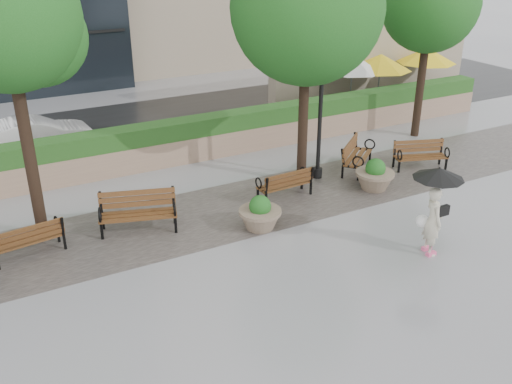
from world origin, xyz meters
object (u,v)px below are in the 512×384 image
bench_1 (139,220)px  planter_left (260,216)px  bench_0 (29,246)px  bench_3 (357,161)px  lamppost (320,124)px  car_right (35,136)px  planter_right (375,177)px  pedestrian (435,202)px  bench_2 (285,189)px  bench_4 (420,161)px

bench_1 → planter_left: (2.69, -1.29, 0.05)m
bench_0 → bench_3: bench_3 is taller
bench_1 → bench_3: size_ratio=1.12×
lamppost → car_right: size_ratio=1.03×
planter_right → pedestrian: bearing=-108.7°
bench_0 → lamppost: (8.33, 0.69, 1.44)m
bench_0 → bench_2: size_ratio=1.03×
bench_2 → planter_left: planter_left is taller
pedestrian → bench_3: bearing=3.3°
car_right → pedestrian: bearing=-150.7°
bench_0 → car_right: (1.24, 6.78, 0.37)m
bench_1 → planter_right: 6.77m
bench_3 → pedestrian: size_ratio=0.85×
bench_2 → bench_1: bearing=-3.0°
bench_1 → car_right: 6.96m
bench_0 → lamppost: lamppost is taller
bench_2 → bench_4: 4.81m
bench_0 → bench_4: (11.54, -0.22, 0.01)m
bench_4 → bench_1: bearing=-161.6°
bench_1 → pedestrian: (5.58, -4.14, 0.97)m
bench_1 → bench_3: bearing=22.9°
bench_0 → bench_3: 9.76m
bench_2 → pedestrian: size_ratio=0.76×
bench_2 → planter_right: size_ratio=1.44×
planter_left → car_right: size_ratio=0.28×
bench_4 → pedestrian: size_ratio=0.83×
bench_2 → pedestrian: pedestrian is taller
lamppost → car_right: bearing=139.3°
bench_4 → lamppost: (-3.21, 0.91, 1.44)m
lamppost → bench_2: bearing=-154.5°
bench_1 → planter_left: 2.99m
bench_0 → planter_left: 5.43m
bench_4 → bench_2: bearing=-162.2°
bench_3 → planter_right: (-0.45, -1.41, 0.09)m
bench_3 → planter_left: (-4.48, -1.96, 0.07)m
car_right → bench_2: bearing=-144.2°
planter_right → car_right: (-8.05, 7.57, 0.25)m
bench_0 → bench_2: bearing=171.0°
bench_4 → car_right: size_ratio=0.46×
lamppost → pedestrian: lamppost is taller
bench_1 → pedestrian: size_ratio=0.95×
planter_right → bench_0: bearing=175.2°
bench_4 → planter_right: size_ratio=1.56×
bench_4 → planter_right: planter_right is taller
bench_1 → planter_left: bearing=-8.1°
bench_1 → bench_3: (7.17, 0.67, -0.02)m
lamppost → pedestrian: bearing=-92.2°
bench_1 → bench_4: (8.97, -0.18, -0.04)m
bench_1 → planter_right: bench_1 is taller
bench_0 → pedestrian: size_ratio=0.79×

